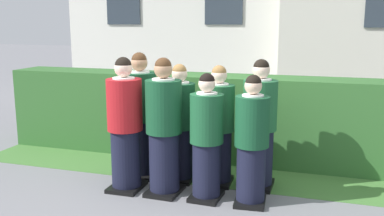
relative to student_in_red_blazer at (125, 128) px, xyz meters
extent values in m
plane|color=slate|center=(0.79, 0.01, -0.80)|extent=(60.00, 60.00, 0.00)
cylinder|color=black|center=(0.00, 0.00, -0.42)|extent=(0.37, 0.37, 0.78)
cube|color=black|center=(0.00, 0.00, -0.78)|extent=(0.39, 0.49, 0.05)
cylinder|color=#AD191E|center=(0.00, 0.00, 0.29)|extent=(0.44, 0.44, 0.64)
cylinder|color=white|center=(0.00, 0.00, 0.62)|extent=(0.27, 0.27, 0.03)
cube|color=#236038|center=(0.00, 0.21, 0.42)|extent=(0.04, 0.01, 0.28)
sphere|color=beige|center=(0.00, 0.00, 0.74)|extent=(0.22, 0.22, 0.22)
sphere|color=black|center=(0.00, 0.00, 0.78)|extent=(0.20, 0.20, 0.20)
cylinder|color=black|center=(0.51, 0.02, -0.41)|extent=(0.37, 0.37, 0.78)
cube|color=black|center=(0.51, 0.02, -0.78)|extent=(0.40, 0.49, 0.05)
cylinder|color=#144728|center=(0.51, 0.02, 0.30)|extent=(0.44, 0.44, 0.64)
cylinder|color=white|center=(0.51, 0.02, 0.62)|extent=(0.27, 0.27, 0.03)
cube|color=navy|center=(0.52, 0.23, 0.42)|extent=(0.04, 0.01, 0.28)
sphere|color=tan|center=(0.51, 0.02, 0.75)|extent=(0.22, 0.22, 0.22)
sphere|color=#472D19|center=(0.51, 0.02, 0.78)|extent=(0.20, 0.20, 0.20)
cube|color=white|center=(0.52, 0.30, 0.20)|extent=(0.15, 0.01, 0.20)
cylinder|color=black|center=(1.05, 0.02, -0.45)|extent=(0.34, 0.34, 0.70)
cube|color=black|center=(1.05, 0.02, -0.78)|extent=(0.37, 0.45, 0.05)
cylinder|color=#19512D|center=(1.05, 0.02, 0.19)|extent=(0.40, 0.40, 0.58)
cylinder|color=white|center=(1.05, 0.02, 0.48)|extent=(0.25, 0.25, 0.03)
cube|color=gold|center=(1.06, 0.20, 0.30)|extent=(0.04, 0.01, 0.25)
sphere|color=beige|center=(1.05, 0.02, 0.60)|extent=(0.20, 0.20, 0.20)
sphere|color=black|center=(1.05, 0.02, 0.63)|extent=(0.18, 0.18, 0.18)
cube|color=white|center=(1.06, 0.27, 0.10)|extent=(0.15, 0.01, 0.20)
cylinder|color=black|center=(1.59, 0.03, -0.45)|extent=(0.33, 0.33, 0.70)
cube|color=black|center=(1.59, 0.03, -0.78)|extent=(0.39, 0.46, 0.05)
cylinder|color=#144728|center=(1.59, 0.03, 0.19)|extent=(0.40, 0.40, 0.58)
cylinder|color=white|center=(1.59, 0.03, 0.48)|extent=(0.25, 0.25, 0.03)
cube|color=navy|center=(1.57, 0.21, 0.30)|extent=(0.04, 0.01, 0.25)
sphere|color=beige|center=(1.59, 0.03, 0.59)|extent=(0.20, 0.20, 0.20)
sphere|color=black|center=(1.59, 0.03, 0.63)|extent=(0.18, 0.18, 0.18)
cube|color=white|center=(1.57, 0.28, 0.10)|extent=(0.15, 0.02, 0.20)
cylinder|color=black|center=(-0.03, 0.52, -0.41)|extent=(0.38, 0.38, 0.79)
cube|color=black|center=(-0.03, 0.52, -0.78)|extent=(0.43, 0.52, 0.05)
cylinder|color=#144728|center=(-0.03, 0.52, 0.31)|extent=(0.44, 0.44, 0.65)
cylinder|color=white|center=(-0.03, 0.52, 0.64)|extent=(0.28, 0.28, 0.03)
cube|color=gold|center=(-0.04, 0.73, 0.44)|extent=(0.04, 0.01, 0.29)
sphere|color=tan|center=(-0.03, 0.52, 0.76)|extent=(0.22, 0.22, 0.22)
sphere|color=#472D19|center=(-0.03, 0.52, 0.80)|extent=(0.20, 0.20, 0.20)
cylinder|color=black|center=(0.54, 0.51, -0.44)|extent=(0.35, 0.35, 0.72)
cube|color=black|center=(0.54, 0.51, -0.78)|extent=(0.39, 0.47, 0.05)
cylinder|color=#144728|center=(0.54, 0.51, 0.22)|extent=(0.41, 0.41, 0.60)
cylinder|color=white|center=(0.54, 0.51, 0.52)|extent=(0.25, 0.25, 0.03)
cube|color=navy|center=(0.53, 0.71, 0.34)|extent=(0.04, 0.01, 0.26)
sphere|color=beige|center=(0.54, 0.51, 0.64)|extent=(0.20, 0.20, 0.20)
sphere|color=olive|center=(0.54, 0.51, 0.67)|extent=(0.19, 0.19, 0.19)
cube|color=white|center=(0.52, 0.78, 0.13)|extent=(0.15, 0.02, 0.20)
cylinder|color=black|center=(1.06, 0.54, -0.44)|extent=(0.34, 0.34, 0.72)
cube|color=black|center=(1.06, 0.54, -0.78)|extent=(0.39, 0.47, 0.05)
cylinder|color=#1E5B33|center=(1.06, 0.54, 0.21)|extent=(0.41, 0.41, 0.59)
cylinder|color=white|center=(1.06, 0.54, 0.52)|extent=(0.25, 0.25, 0.03)
cube|color=gold|center=(1.05, 0.74, 0.33)|extent=(0.04, 0.01, 0.26)
sphere|color=beige|center=(1.06, 0.54, 0.63)|extent=(0.20, 0.20, 0.20)
sphere|color=olive|center=(1.06, 0.54, 0.67)|extent=(0.19, 0.19, 0.19)
cylinder|color=black|center=(1.59, 0.59, -0.42)|extent=(0.36, 0.36, 0.76)
cube|color=black|center=(1.59, 0.59, -0.78)|extent=(0.38, 0.47, 0.05)
cylinder|color=#1E5B33|center=(1.59, 0.59, 0.27)|extent=(0.43, 0.43, 0.63)
cylinder|color=white|center=(1.59, 0.59, 0.59)|extent=(0.27, 0.27, 0.03)
cube|color=navy|center=(1.59, 0.79, 0.40)|extent=(0.04, 0.01, 0.28)
sphere|color=beige|center=(1.59, 0.59, 0.71)|extent=(0.21, 0.21, 0.21)
sphere|color=black|center=(1.59, 0.59, 0.75)|extent=(0.20, 0.20, 0.20)
cube|color=#33662D|center=(0.79, 1.62, -0.15)|extent=(7.00, 0.70, 1.30)
cube|color=silver|center=(-1.33, 7.16, 1.29)|extent=(5.71, 3.66, 4.18)
cube|color=#2D3842|center=(-2.61, 5.30, 1.79)|extent=(0.90, 0.04, 1.10)
cube|color=#2D3842|center=(-0.04, 5.30, 1.79)|extent=(0.90, 0.04, 1.10)
cube|color=#477A38|center=(0.79, 0.82, -0.80)|extent=(7.00, 0.90, 0.01)
camera|label=1|loc=(2.39, -4.76, 1.29)|focal=40.63mm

